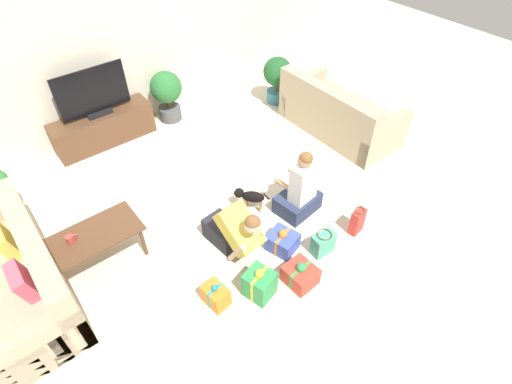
{
  "coord_description": "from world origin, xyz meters",
  "views": [
    {
      "loc": [
        -1.91,
        -2.98,
        3.69
      ],
      "look_at": [
        0.21,
        -0.33,
        0.45
      ],
      "focal_mm": 28.0,
      "sensor_mm": 36.0,
      "label": 1
    }
  ],
  "objects_px": {
    "gift_box_d": "(216,295)",
    "gift_bag_b": "(323,243)",
    "person_kneeling": "(234,230)",
    "person_sitting": "(300,191)",
    "gift_bag_a": "(357,221)",
    "potted_plant_corner_right": "(277,76)",
    "sofa_right": "(338,115)",
    "coffee_table": "(92,239)",
    "dog": "(250,196)",
    "gift_box_c": "(282,241)",
    "potted_plant_back_right": "(167,92)",
    "gift_box_a": "(259,284)",
    "tv": "(93,95)",
    "gift_box_b": "(300,275)",
    "tv_console": "(104,128)",
    "mug": "(70,239)",
    "sofa_left": "(15,283)"
  },
  "relations": [
    {
      "from": "person_sitting",
      "to": "gift_box_c",
      "type": "bearing_deg",
      "value": 23.65
    },
    {
      "from": "gift_box_d",
      "to": "gift_bag_a",
      "type": "relative_size",
      "value": 0.79
    },
    {
      "from": "sofa_right",
      "to": "gift_box_c",
      "type": "xyz_separation_m",
      "value": [
        -2.24,
        -1.25,
        -0.18
      ]
    },
    {
      "from": "gift_box_c",
      "to": "gift_bag_b",
      "type": "xyz_separation_m",
      "value": [
        0.33,
        -0.32,
        0.03
      ]
    },
    {
      "from": "potted_plant_back_right",
      "to": "person_sitting",
      "type": "bearing_deg",
      "value": -85.83
    },
    {
      "from": "gift_bag_b",
      "to": "gift_box_d",
      "type": "bearing_deg",
      "value": 170.78
    },
    {
      "from": "person_sitting",
      "to": "dog",
      "type": "distance_m",
      "value": 0.64
    },
    {
      "from": "gift_box_c",
      "to": "tv_console",
      "type": "bearing_deg",
      "value": 102.72
    },
    {
      "from": "gift_box_d",
      "to": "dog",
      "type": "bearing_deg",
      "value": 37.86
    },
    {
      "from": "gift_box_c",
      "to": "gift_bag_a",
      "type": "relative_size",
      "value": 1.04
    },
    {
      "from": "potted_plant_corner_right",
      "to": "gift_bag_b",
      "type": "bearing_deg",
      "value": -121.75
    },
    {
      "from": "gift_box_b",
      "to": "gift_bag_a",
      "type": "height_order",
      "value": "gift_bag_a"
    },
    {
      "from": "tv_console",
      "to": "tv",
      "type": "height_order",
      "value": "tv"
    },
    {
      "from": "tv",
      "to": "gift_bag_a",
      "type": "relative_size",
      "value": 2.74
    },
    {
      "from": "sofa_right",
      "to": "person_kneeling",
      "type": "xyz_separation_m",
      "value": [
        -2.68,
        -0.93,
        0.05
      ]
    },
    {
      "from": "coffee_table",
      "to": "gift_bag_a",
      "type": "distance_m",
      "value": 2.99
    },
    {
      "from": "potted_plant_back_right",
      "to": "person_kneeling",
      "type": "bearing_deg",
      "value": -105.54
    },
    {
      "from": "sofa_left",
      "to": "person_kneeling",
      "type": "xyz_separation_m",
      "value": [
        2.09,
        -0.84,
        0.05
      ]
    },
    {
      "from": "coffee_table",
      "to": "gift_box_d",
      "type": "xyz_separation_m",
      "value": [
        0.73,
        -1.22,
        -0.3
      ]
    },
    {
      "from": "tv",
      "to": "gift_bag_a",
      "type": "distance_m",
      "value": 3.99
    },
    {
      "from": "person_sitting",
      "to": "gift_box_a",
      "type": "relative_size",
      "value": 2.39
    },
    {
      "from": "gift_box_d",
      "to": "gift_bag_b",
      "type": "height_order",
      "value": "gift_bag_b"
    },
    {
      "from": "tv_console",
      "to": "gift_bag_a",
      "type": "relative_size",
      "value": 3.99
    },
    {
      "from": "gift_box_a",
      "to": "gift_box_d",
      "type": "relative_size",
      "value": 1.35
    },
    {
      "from": "person_kneeling",
      "to": "gift_box_a",
      "type": "relative_size",
      "value": 2.08
    },
    {
      "from": "gift_bag_b",
      "to": "mug",
      "type": "relative_size",
      "value": 2.55
    },
    {
      "from": "potted_plant_corner_right",
      "to": "sofa_right",
      "type": "bearing_deg",
      "value": -83.57
    },
    {
      "from": "tv_console",
      "to": "person_kneeling",
      "type": "height_order",
      "value": "person_kneeling"
    },
    {
      "from": "person_sitting",
      "to": "gift_box_b",
      "type": "xyz_separation_m",
      "value": [
        -0.72,
        -0.79,
        -0.22
      ]
    },
    {
      "from": "sofa_left",
      "to": "coffee_table",
      "type": "bearing_deg",
      "value": 86.23
    },
    {
      "from": "person_sitting",
      "to": "gift_box_d",
      "type": "distance_m",
      "value": 1.64
    },
    {
      "from": "potted_plant_corner_right",
      "to": "gift_box_b",
      "type": "relative_size",
      "value": 2.34
    },
    {
      "from": "sofa_right",
      "to": "potted_plant_corner_right",
      "type": "bearing_deg",
      "value": 6.43
    },
    {
      "from": "coffee_table",
      "to": "gift_box_b",
      "type": "xyz_separation_m",
      "value": [
        1.58,
        -1.57,
        -0.3
      ]
    },
    {
      "from": "tv_console",
      "to": "gift_box_b",
      "type": "bearing_deg",
      "value": -81.13
    },
    {
      "from": "person_sitting",
      "to": "dog",
      "type": "xyz_separation_m",
      "value": [
        -0.46,
        0.42,
        -0.13
      ]
    },
    {
      "from": "coffee_table",
      "to": "gift_bag_b",
      "type": "xyz_separation_m",
      "value": [
        2.06,
        -1.43,
        -0.27
      ]
    },
    {
      "from": "person_sitting",
      "to": "mug",
      "type": "xyz_separation_m",
      "value": [
        -2.48,
        0.82,
        0.19
      ]
    },
    {
      "from": "dog",
      "to": "gift_bag_a",
      "type": "bearing_deg",
      "value": 82.56
    },
    {
      "from": "dog",
      "to": "mug",
      "type": "relative_size",
      "value": 3.03
    },
    {
      "from": "potted_plant_back_right",
      "to": "potted_plant_corner_right",
      "type": "height_order",
      "value": "potted_plant_back_right"
    },
    {
      "from": "gift_box_d",
      "to": "gift_bag_a",
      "type": "distance_m",
      "value": 1.88
    },
    {
      "from": "person_kneeling",
      "to": "person_sitting",
      "type": "relative_size",
      "value": 0.87
    },
    {
      "from": "potted_plant_back_right",
      "to": "gift_box_a",
      "type": "xyz_separation_m",
      "value": [
        -0.94,
        -3.5,
        -0.32
      ]
    },
    {
      "from": "gift_box_c",
      "to": "gift_box_d",
      "type": "height_order",
      "value": "gift_box_c"
    },
    {
      "from": "tv",
      "to": "gift_box_b",
      "type": "relative_size",
      "value": 2.98
    },
    {
      "from": "sofa_right",
      "to": "person_kneeling",
      "type": "height_order",
      "value": "sofa_right"
    },
    {
      "from": "potted_plant_corner_right",
      "to": "gift_bag_b",
      "type": "height_order",
      "value": "potted_plant_corner_right"
    },
    {
      "from": "sofa_right",
      "to": "coffee_table",
      "type": "distance_m",
      "value": 3.97
    },
    {
      "from": "gift_box_a",
      "to": "sofa_right",
      "type": "bearing_deg",
      "value": 28.8
    }
  ]
}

